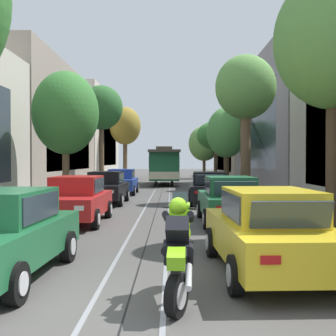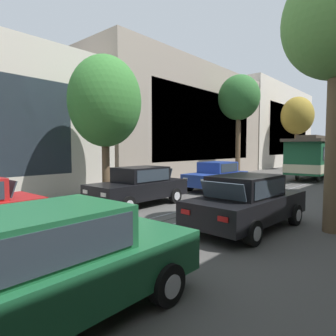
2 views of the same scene
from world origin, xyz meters
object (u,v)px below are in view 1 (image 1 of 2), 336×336
(street_tree_kerb_right_second, at_px, (246,90))
(parked_car_green_second_right, at_px, (229,200))
(parked_car_yellow_near_right, at_px, (269,231))
(street_tree_kerb_left_second, at_px, (66,113))
(street_tree_kerb_right_near, at_px, (333,42))
(street_tree_kerb_right_far, at_px, (204,144))
(cable_car_trolley, at_px, (164,166))
(parked_car_black_mid_right, at_px, (209,188))
(street_tree_kerb_left_fourth, at_px, (125,126))
(street_tree_kerb_left_mid, at_px, (101,109))
(parked_car_red_second_left, at_px, (77,199))
(street_tree_kerb_right_fourth, at_px, (216,136))
(motorcycle_with_rider, at_px, (178,246))
(street_tree_kerb_right_mid, at_px, (226,133))
(parked_car_blue_fourth_left, at_px, (121,181))
(parked_car_black_mid_left, at_px, (106,187))

(street_tree_kerb_right_second, bearing_deg, parked_car_green_second_right, -104.02)
(parked_car_yellow_near_right, bearing_deg, parked_car_green_second_right, 88.82)
(street_tree_kerb_left_second, bearing_deg, street_tree_kerb_right_second, 6.94)
(parked_car_green_second_right, bearing_deg, parked_car_yellow_near_right, -91.18)
(street_tree_kerb_right_near, xyz_separation_m, street_tree_kerb_right_far, (-0.38, 38.70, -1.11))
(cable_car_trolley, bearing_deg, parked_car_black_mid_right, -81.64)
(parked_car_yellow_near_right, xyz_separation_m, parked_car_green_second_right, (0.13, 6.33, 0.00))
(parked_car_green_second_right, distance_m, street_tree_kerb_right_near, 5.84)
(street_tree_kerb_left_fourth, height_order, street_tree_kerb_right_second, street_tree_kerb_left_fourth)
(parked_car_black_mid_right, relative_size, street_tree_kerb_right_near, 0.62)
(parked_car_yellow_near_right, distance_m, street_tree_kerb_left_mid, 27.57)
(street_tree_kerb_right_second, relative_size, cable_car_trolley, 0.82)
(parked_car_red_second_left, distance_m, street_tree_kerb_right_fourth, 27.99)
(street_tree_kerb_left_fourth, distance_m, street_tree_kerb_right_far, 9.73)
(parked_car_black_mid_right, bearing_deg, motorcycle_with_rider, -96.89)
(street_tree_kerb_left_second, distance_m, street_tree_kerb_right_mid, 13.27)
(parked_car_yellow_near_right, xyz_separation_m, street_tree_kerb_right_far, (2.06, 42.04, 3.34))
(street_tree_kerb_right_far, bearing_deg, parked_car_blue_fourth_left, -106.89)
(street_tree_kerb_right_far, bearing_deg, street_tree_kerb_right_fourth, -87.38)
(street_tree_kerb_left_second, height_order, street_tree_kerb_right_far, street_tree_kerb_left_second)
(parked_car_blue_fourth_left, bearing_deg, street_tree_kerb_right_mid, 25.96)
(street_tree_kerb_right_second, bearing_deg, motorcycle_with_rider, -103.47)
(parked_car_black_mid_left, bearing_deg, parked_car_yellow_near_right, -68.57)
(parked_car_black_mid_left, distance_m, cable_car_trolley, 16.53)
(parked_car_black_mid_right, height_order, street_tree_kerb_right_mid, street_tree_kerb_right_mid)
(street_tree_kerb_right_near, bearing_deg, parked_car_black_mid_left, 128.26)
(parked_car_red_second_left, relative_size, street_tree_kerb_left_mid, 0.53)
(parked_car_black_mid_left, relative_size, street_tree_kerb_right_fourth, 0.73)
(street_tree_kerb_left_mid, height_order, street_tree_kerb_right_near, street_tree_kerb_left_mid)
(street_tree_kerb_left_second, bearing_deg, street_tree_kerb_right_far, 72.96)
(street_tree_kerb_left_mid, height_order, street_tree_kerb_right_far, street_tree_kerb_left_mid)
(street_tree_kerb_left_second, distance_m, street_tree_kerb_right_far, 30.78)
(cable_car_trolley, bearing_deg, parked_car_green_second_right, -83.50)
(parked_car_black_mid_left, xyz_separation_m, street_tree_kerb_right_near, (7.48, -9.49, 4.45))
(parked_car_red_second_left, bearing_deg, street_tree_kerb_left_mid, 96.95)
(street_tree_kerb_right_far, bearing_deg, parked_car_yellow_near_right, -92.81)
(parked_car_black_mid_left, xyz_separation_m, street_tree_kerb_right_second, (7.01, 0.86, 4.91))
(street_tree_kerb_left_second, distance_m, street_tree_kerb_left_fourth, 26.18)
(parked_car_blue_fourth_left, relative_size, street_tree_kerb_right_second, 0.58)
(parked_car_blue_fourth_left, height_order, parked_car_yellow_near_right, same)
(parked_car_green_second_right, relative_size, street_tree_kerb_left_fourth, 0.54)
(parked_car_black_mid_right, height_order, street_tree_kerb_right_far, street_tree_kerb_right_far)
(street_tree_kerb_left_fourth, bearing_deg, parked_car_yellow_near_right, -79.88)
(parked_car_black_mid_right, height_order, street_tree_kerb_right_near, street_tree_kerb_right_near)
(street_tree_kerb_left_fourth, xyz_separation_m, street_tree_kerb_right_mid, (9.03, -16.47, -1.81))
(parked_car_black_mid_left, xyz_separation_m, parked_car_green_second_right, (5.17, -6.50, 0.00))
(street_tree_kerb_left_second, height_order, street_tree_kerb_right_near, street_tree_kerb_right_near)
(street_tree_kerb_right_fourth, bearing_deg, parked_car_blue_fourth_left, -117.63)
(street_tree_kerb_right_near, relative_size, cable_car_trolley, 0.78)
(street_tree_kerb_left_second, height_order, street_tree_kerb_right_second, street_tree_kerb_right_second)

